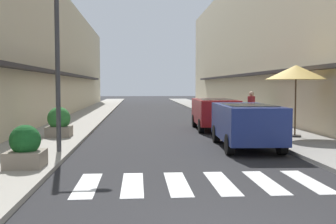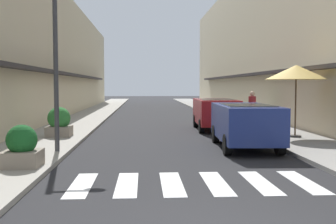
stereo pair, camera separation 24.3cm
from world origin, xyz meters
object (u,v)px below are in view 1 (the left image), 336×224
(cafe_umbrella, at_px, (296,73))
(planter_midblock, at_px, (59,123))
(street_lamp, at_px, (64,48))
(parked_car_mid, at_px, (215,111))
(planter_far, at_px, (250,113))
(planter_corner, at_px, (25,148))
(parked_car_near, at_px, (246,121))
(pedestrian_walking_near, at_px, (251,109))

(cafe_umbrella, xyz_separation_m, planter_midblock, (-9.11, 0.73, -1.93))
(cafe_umbrella, bearing_deg, street_lamp, -160.43)
(parked_car_mid, distance_m, planter_far, 3.59)
(cafe_umbrella, distance_m, planter_far, 6.60)
(parked_car_mid, height_order, planter_corner, parked_car_mid)
(parked_car_near, height_order, cafe_umbrella, cafe_umbrella)
(street_lamp, bearing_deg, cafe_umbrella, 19.57)
(planter_corner, bearing_deg, planter_far, 52.91)
(parked_car_mid, distance_m, pedestrian_walking_near, 1.69)
(parked_car_mid, relative_size, cafe_umbrella, 1.49)
(planter_far, xyz_separation_m, pedestrian_walking_near, (-0.83, -3.20, 0.41))
(street_lamp, height_order, planter_midblock, street_lamp)
(planter_midblock, relative_size, pedestrian_walking_near, 0.67)
(parked_car_near, xyz_separation_m, planter_corner, (-6.33, -3.30, -0.34))
(parked_car_near, relative_size, planter_corner, 4.13)
(parked_car_mid, height_order, pedestrian_walking_near, pedestrian_walking_near)
(parked_car_near, bearing_deg, planter_midblock, 157.92)
(parked_car_near, distance_m, planter_midblock, 7.19)
(street_lamp, relative_size, planter_far, 4.42)
(cafe_umbrella, bearing_deg, parked_car_near, -141.10)
(parked_car_mid, height_order, planter_midblock, parked_car_mid)
(planter_far, relative_size, pedestrian_walking_near, 0.66)
(planter_corner, height_order, planter_far, planter_far)
(planter_far, bearing_deg, parked_car_near, -106.29)
(planter_corner, bearing_deg, parked_car_mid, 54.71)
(parked_car_mid, xyz_separation_m, cafe_umbrella, (2.45, -3.67, 1.67))
(planter_midblock, relative_size, planter_far, 1.02)
(planter_corner, relative_size, planter_far, 0.91)
(parked_car_mid, height_order, street_lamp, street_lamp)
(parked_car_near, xyz_separation_m, planter_far, (2.42, 8.28, -0.31))
(planter_far, bearing_deg, parked_car_mid, -132.62)
(parked_car_mid, distance_m, street_lamp, 9.06)
(cafe_umbrella, relative_size, pedestrian_walking_near, 1.61)
(cafe_umbrella, relative_size, planter_far, 2.44)
(cafe_umbrella, distance_m, pedestrian_walking_near, 3.58)
(cafe_umbrella, height_order, planter_midblock, cafe_umbrella)
(parked_car_mid, xyz_separation_m, planter_corner, (-6.33, -8.94, -0.34))
(cafe_umbrella, height_order, pedestrian_walking_near, cafe_umbrella)
(planter_midblock, distance_m, pedestrian_walking_near, 8.60)
(pedestrian_walking_near, bearing_deg, parked_car_near, -152.53)
(planter_far, bearing_deg, pedestrian_walking_near, -104.48)
(street_lamp, bearing_deg, planter_corner, -103.28)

